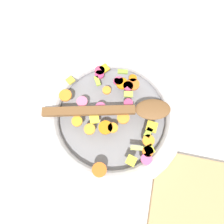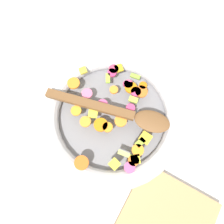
# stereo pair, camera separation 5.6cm
# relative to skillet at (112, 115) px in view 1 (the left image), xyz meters

# --- Properties ---
(ground_plane) EXTENTS (4.00, 4.00, 0.00)m
(ground_plane) POSITION_rel_skillet_xyz_m (0.00, 0.00, -0.02)
(ground_plane) COLOR silver
(skillet) EXTENTS (0.39, 0.39, 0.05)m
(skillet) POSITION_rel_skillet_xyz_m (0.00, 0.00, 0.00)
(skillet) COLOR slate
(skillet) RESTS_ON ground_plane
(chopped_vegetables) EXTENTS (0.31, 0.27, 0.01)m
(chopped_vegetables) POSITION_rel_skillet_xyz_m (0.00, -0.01, 0.03)
(chopped_vegetables) COLOR orange
(chopped_vegetables) RESTS_ON skillet
(wooden_spoon) EXTENTS (0.11, 0.32, 0.01)m
(wooden_spoon) POSITION_rel_skillet_xyz_m (0.00, -0.02, 0.04)
(wooden_spoon) COLOR brown
(wooden_spoon) RESTS_ON chopped_vegetables
(cutting_board) EXTENTS (0.29, 0.20, 0.02)m
(cutting_board) POSITION_rel_skillet_xyz_m (-0.21, -0.24, -0.01)
(cutting_board) COLOR tan
(cutting_board) RESTS_ON ground_plane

